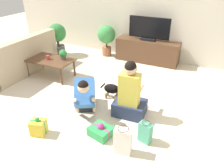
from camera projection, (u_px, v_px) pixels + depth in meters
ground_plane at (101, 105)px, 3.94m from camera, size 16.00×16.00×0.00m
wall_back at (150, 8)px, 5.41m from camera, size 8.40×0.06×2.60m
sofa_left at (17, 60)px, 5.04m from camera, size 0.86×1.97×0.84m
coffee_table at (50, 61)px, 4.82m from camera, size 1.07×0.60×0.41m
tv_console at (147, 51)px, 5.62m from camera, size 1.60×0.45×0.57m
tv at (149, 30)px, 5.36m from camera, size 1.03×0.20×0.57m
potted_plant_back_left at (107, 36)px, 5.89m from camera, size 0.48×0.48×0.83m
potted_plant_corner_left at (57, 37)px, 5.94m from camera, size 0.49×0.49×0.87m
person_kneeling at (85, 95)px, 3.64m from camera, size 0.63×0.79×0.74m
person_sitting at (130, 96)px, 3.52m from camera, size 0.55×0.50×0.99m
dog at (114, 89)px, 4.06m from camera, size 0.51×0.20×0.32m
gift_box_a at (101, 131)px, 3.21m from camera, size 0.37×0.35×0.21m
gift_box_b at (38, 127)px, 3.22m from camera, size 0.26×0.24×0.29m
gift_bag_a at (123, 141)px, 2.86m from camera, size 0.24×0.17×0.41m
gift_bag_b at (145, 132)px, 3.06m from camera, size 0.21×0.15×0.34m
mug at (48, 57)px, 4.77m from camera, size 0.12×0.08×0.09m
tabletop_plant at (63, 54)px, 4.73m from camera, size 0.17×0.17×0.22m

